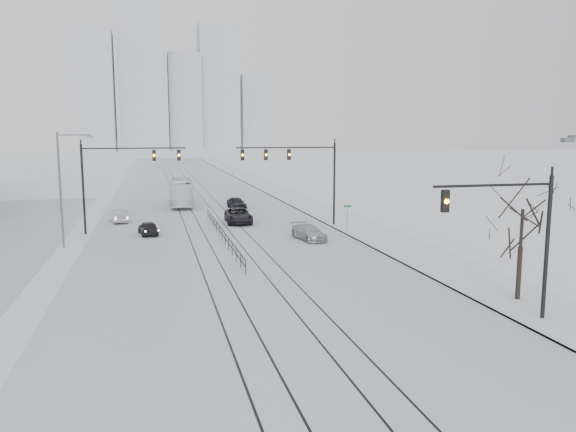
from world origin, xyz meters
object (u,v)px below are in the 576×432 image
Objects in this scene: bare_tree at (522,219)px; sedan_nb_right at (309,233)px; sedan_sb_inner at (148,228)px; sedan_sb_outer at (119,216)px; traffic_mast_near at (518,229)px; sedan_nb_front at (238,216)px; box_truck at (181,193)px; sedan_nb_far at (237,203)px.

sedan_nb_right is at bearing 107.20° from bare_tree.
sedan_sb_inner is 8.58m from sedan_sb_outer.
sedan_nb_right is at bearing 99.17° from traffic_mast_near.
sedan_nb_front is at bearing 103.13° from sedan_nb_right.
sedan_nb_right is 0.38× the size of box_truck.
sedan_sb_inner is 0.86× the size of sedan_sb_outer.
bare_tree is 42.05m from sedan_nb_far.
sedan_sb_outer reaches higher than sedan_nb_right.
sedan_sb_inner is 0.67× the size of sedan_nb_front.
sedan_sb_inner is at bearing 127.36° from bare_tree.
sedan_nb_front is at bearing -160.86° from sedan_sb_inner.
sedan_sb_outer is 12.16m from sedan_nb_front.
traffic_mast_near is at bearing -128.76° from bare_tree.
sedan_sb_outer is (-22.14, 33.25, -3.80)m from bare_tree.
sedan_sb_outer is at bearing -159.04° from sedan_nb_far.
box_truck is at bearing 135.92° from sedan_nb_far.
sedan_sb_inner is (-19.23, 25.19, -3.87)m from bare_tree.
box_truck reaches higher than sedan_sb_outer.
box_truck is at bearing -130.09° from sedan_sb_outer.
bare_tree is at bearing 118.57° from sedan_sb_inner.
sedan_nb_right is 27.32m from box_truck.
sedan_nb_far is (-9.00, 40.90, -3.82)m from bare_tree.
sedan_nb_front reaches higher than sedan_nb_far.
bare_tree is 1.46× the size of sedan_sb_outer.
sedan_nb_front is at bearing 103.80° from traffic_mast_near.
traffic_mast_near is 1.94× the size of sedan_sb_inner.
traffic_mast_near is at bearing 108.33° from sedan_sb_outer.
sedan_nb_right is (4.43, -10.27, -0.11)m from sedan_nb_front.
sedan_nb_far is at bearing 147.95° from box_truck.
sedan_nb_right is at bearing 148.06° from sedan_sb_inner.
sedan_nb_front reaches higher than sedan_sb_outer.
bare_tree is 0.53× the size of box_truck.
sedan_sb_inner is at bearing 81.61° from box_truck.
traffic_mast_near reaches higher than box_truck.
sedan_sb_outer is 0.37× the size of box_truck.
sedan_nb_right is at bearing 112.50° from box_truck.
bare_tree is 1.54× the size of sedan_nb_far.
sedan_sb_outer is at bearing 123.66° from bare_tree.
sedan_nb_front is (8.75, 4.64, 0.13)m from sedan_sb_inner.
sedan_sb_outer is 0.78× the size of sedan_nb_front.
sedan_nb_front is 11.17m from sedan_nb_far.
sedan_sb_inner is 0.83× the size of sedan_nb_right.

